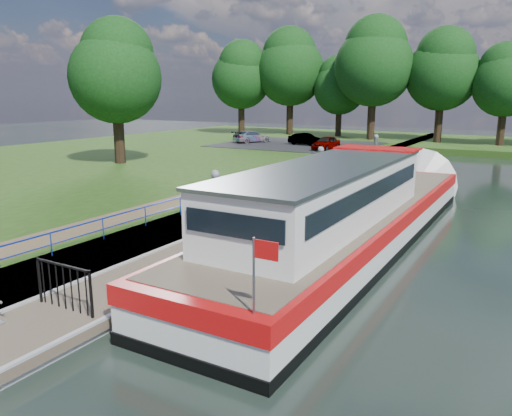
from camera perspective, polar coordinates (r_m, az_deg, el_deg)
The scene contains 14 objects.
riverbank at distance 34.38m, azimuth -23.45°, elevation 3.36°, with size 32.00×90.00×0.78m, color #234213.
bank_edge at distance 23.92m, azimuth -0.71°, elevation 0.70°, with size 1.10×90.00×0.78m, color #473D2D.
footpath at distance 19.59m, azimuth -16.04°, elevation -1.28°, with size 1.60×40.00×0.05m, color brown.
carpark at distance 47.90m, azimuth 4.77°, elevation 7.25°, with size 14.00×12.00×0.06m, color black.
blue_fence at distance 15.19m, azimuth -25.40°, elevation -4.07°, with size 0.04×18.04×0.72m.
pontoon at distance 21.05m, azimuth 2.46°, elevation -1.55°, with size 2.50×30.00×0.56m.
mooring_piles at distance 20.81m, azimuth 2.49°, elevation 1.37°, with size 0.30×27.30×3.55m.
gate_panel at distance 12.66m, azimuth -21.13°, elevation -7.70°, with size 1.85×0.05×1.15m.
barge at distance 18.98m, azimuth 11.37°, elevation -0.58°, with size 4.36×21.15×4.78m.
horizon_trees at distance 54.94m, azimuth 19.16°, elevation 14.77°, with size 54.38×10.03×12.87m.
bank_tree_a at distance 35.82m, azimuth -15.70°, elevation 14.94°, with size 6.12×6.12×9.72m.
car_a at distance 43.21m, azimuth 8.00°, elevation 7.38°, with size 1.36×3.39×1.16m, color #999999.
car_b at distance 47.14m, azimuth 5.68°, elevation 7.84°, with size 1.15×3.30×1.09m, color #999999.
car_c at distance 49.50m, azimuth -0.50°, elevation 8.17°, with size 1.60×3.93×1.14m, color #999999.
Camera 1 is at (9.46, -5.07, 5.39)m, focal length 35.00 mm.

